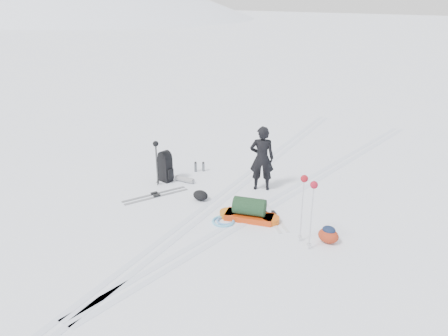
{
  "coord_description": "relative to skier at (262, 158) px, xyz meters",
  "views": [
    {
      "loc": [
        5.5,
        -8.12,
        4.9
      ],
      "look_at": [
        0.21,
        0.02,
        0.95
      ],
      "focal_mm": 35.0,
      "sensor_mm": 36.0,
      "label": 1
    }
  ],
  "objects": [
    {
      "name": "ground",
      "position": [
        -0.56,
        -1.28,
        -0.87
      ],
      "size": [
        200.0,
        200.0,
        0.0
      ],
      "primitive_type": "plane",
      "color": "white",
      "rests_on": "ground"
    },
    {
      "name": "ski_tracks",
      "position": [
        0.05,
        -0.41,
        -0.87
      ],
      "size": [
        3.38,
        17.97,
        0.01
      ],
      "color": "silver",
      "rests_on": "ground"
    },
    {
      "name": "skier",
      "position": [
        0.0,
        0.0,
        0.0
      ],
      "size": [
        0.76,
        0.67,
        1.74
      ],
      "primitive_type": "imported",
      "rotation": [
        0.0,
        0.0,
        3.64
      ],
      "color": "black",
      "rests_on": "ground"
    },
    {
      "name": "pulk_sled",
      "position": [
        0.58,
        -1.63,
        -0.66
      ],
      "size": [
        1.46,
        0.78,
        0.54
      ],
      "rotation": [
        0.0,
        0.0,
        0.29
      ],
      "color": "#C4360B",
      "rests_on": "ground"
    },
    {
      "name": "expedition_rucksack",
      "position": [
        -2.4,
        -0.94,
        -0.46
      ],
      "size": [
        0.96,
        0.47,
        0.88
      ],
      "rotation": [
        0.0,
        0.0,
        -0.17
      ],
      "color": "black",
      "rests_on": "ground"
    },
    {
      "name": "ski_poles_black",
      "position": [
        -2.48,
        -1.29,
        0.16
      ],
      "size": [
        0.15,
        0.17,
        1.26
      ],
      "rotation": [
        0.0,
        0.0,
        -0.19
      ],
      "color": "black",
      "rests_on": "ground"
    },
    {
      "name": "ski_poles_silver",
      "position": [
        2.08,
        -1.96,
        0.4
      ],
      "size": [
        0.43,
        0.33,
        1.51
      ],
      "rotation": [
        0.0,
        0.0,
        -0.41
      ],
      "color": "silver",
      "rests_on": "ground"
    },
    {
      "name": "touring_skis_grey",
      "position": [
        -2.08,
        -1.85,
        -0.86
      ],
      "size": [
        0.97,
        1.68,
        0.06
      ],
      "rotation": [
        0.0,
        0.0,
        1.13
      ],
      "color": "gray",
      "rests_on": "ground"
    },
    {
      "name": "touring_skis_white",
      "position": [
        0.89,
        -1.16,
        -0.86
      ],
      "size": [
        1.47,
        1.38,
        0.06
      ],
      "rotation": [
        0.0,
        0.0,
        -0.74
      ],
      "color": "silver",
      "rests_on": "ground"
    },
    {
      "name": "rope_coil",
      "position": [
        0.16,
        -2.05,
        -0.84
      ],
      "size": [
        0.69,
        0.69,
        0.06
      ],
      "rotation": [
        0.0,
        0.0,
        -0.39
      ],
      "color": "#5AB3DA",
      "rests_on": "ground"
    },
    {
      "name": "small_daypack",
      "position": [
        2.46,
        -1.59,
        -0.69
      ],
      "size": [
        0.46,
        0.35,
        0.38
      ],
      "rotation": [
        0.0,
        0.0,
        -0.05
      ],
      "color": "maroon",
      "rests_on": "ground"
    },
    {
      "name": "thermos_pair",
      "position": [
        -2.09,
        0.09,
        -0.73
      ],
      "size": [
        0.24,
        0.23,
        0.3
      ],
      "rotation": [
        0.0,
        0.0,
        -0.03
      ],
      "color": "#53565A",
      "rests_on": "ground"
    },
    {
      "name": "stuff_sack",
      "position": [
        -0.96,
        -1.42,
        -0.74
      ],
      "size": [
        0.46,
        0.38,
        0.25
      ],
      "rotation": [
        0.0,
        0.0,
        0.19
      ],
      "color": "black",
      "rests_on": "ground"
    }
  ]
}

